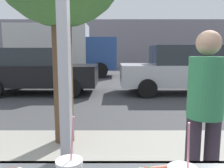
% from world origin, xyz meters
% --- Properties ---
extents(ground_plane, '(60.00, 60.00, 0.00)m').
position_xyz_m(ground_plane, '(0.00, 8.00, 0.00)').
color(ground_plane, '#424244').
extents(building_facade_far, '(28.00, 1.20, 4.57)m').
position_xyz_m(building_facade_far, '(0.00, 21.97, 2.29)').
color(building_facade_far, gray).
rests_on(building_facade_far, ground).
extents(parked_car_black, '(4.14, 2.08, 1.66)m').
position_xyz_m(parked_car_black, '(-2.44, 7.32, 0.85)').
color(parked_car_black, black).
rests_on(parked_car_black, ground).
extents(parked_car_silver, '(4.50, 2.01, 1.75)m').
position_xyz_m(parked_car_silver, '(2.82, 7.32, 0.89)').
color(parked_car_silver, '#BCBCC1').
rests_on(parked_car_silver, ground).
extents(box_truck, '(6.42, 2.44, 3.13)m').
position_xyz_m(box_truck, '(-2.90, 13.05, 1.68)').
color(box_truck, beige).
rests_on(box_truck, ground).
extents(pedestrian, '(0.32, 0.32, 1.63)m').
position_xyz_m(pedestrian, '(1.08, 1.01, 1.03)').
color(pedestrian, '#362C39').
rests_on(pedestrian, sidewalk_strip).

